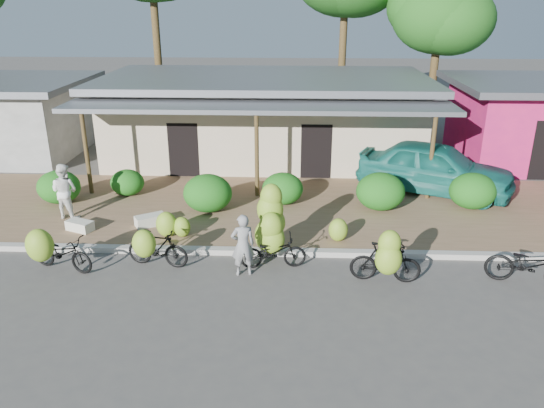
{
  "coord_description": "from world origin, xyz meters",
  "views": [
    {
      "loc": [
        1.19,
        -10.41,
        6.28
      ],
      "look_at": [
        0.64,
        2.56,
        1.2
      ],
      "focal_mm": 35.0,
      "sensor_mm": 36.0,
      "label": 1
    }
  ],
  "objects_px": {
    "bike_left": "(155,247)",
    "sack_near": "(151,220)",
    "bike_center": "(272,233)",
    "bystander": "(64,191)",
    "bike_right": "(386,260)",
    "sack_far": "(80,226)",
    "tree_near_right": "(435,12)",
    "vendor": "(243,245)",
    "bike_far_left": "(57,251)",
    "bike_far_right": "(530,265)",
    "teal_van": "(435,168)"
  },
  "relations": [
    {
      "from": "bike_right",
      "to": "bystander",
      "type": "bearing_deg",
      "value": 74.75
    },
    {
      "from": "bike_left",
      "to": "bike_center",
      "type": "relative_size",
      "value": 0.82
    },
    {
      "from": "bike_center",
      "to": "sack_near",
      "type": "distance_m",
      "value": 4.09
    },
    {
      "from": "bike_center",
      "to": "tree_near_right",
      "type": "bearing_deg",
      "value": -34.04
    },
    {
      "from": "bike_far_left",
      "to": "bike_center",
      "type": "distance_m",
      "value": 5.21
    },
    {
      "from": "bike_center",
      "to": "bystander",
      "type": "relative_size",
      "value": 1.21
    },
    {
      "from": "bystander",
      "to": "bike_center",
      "type": "bearing_deg",
      "value": 173.02
    },
    {
      "from": "sack_near",
      "to": "sack_far",
      "type": "bearing_deg",
      "value": -166.88
    },
    {
      "from": "tree_near_right",
      "to": "sack_near",
      "type": "bearing_deg",
      "value": -132.61
    },
    {
      "from": "tree_near_right",
      "to": "vendor",
      "type": "bearing_deg",
      "value": -118.03
    },
    {
      "from": "teal_van",
      "to": "bystander",
      "type": "bearing_deg",
      "value": 127.98
    },
    {
      "from": "bike_left",
      "to": "sack_near",
      "type": "height_order",
      "value": "bike_left"
    },
    {
      "from": "sack_near",
      "to": "bystander",
      "type": "bearing_deg",
      "value": 169.48
    },
    {
      "from": "bike_right",
      "to": "tree_near_right",
      "type": "bearing_deg",
      "value": -9.7
    },
    {
      "from": "bike_far_right",
      "to": "sack_far",
      "type": "xyz_separation_m",
      "value": [
        -11.51,
        2.36,
        -0.25
      ]
    },
    {
      "from": "bike_left",
      "to": "sack_near",
      "type": "relative_size",
      "value": 1.94
    },
    {
      "from": "tree_near_right",
      "to": "bike_far_right",
      "type": "height_order",
      "value": "tree_near_right"
    },
    {
      "from": "tree_near_right",
      "to": "bike_left",
      "type": "bearing_deg",
      "value": -125.13
    },
    {
      "from": "bike_far_left",
      "to": "teal_van",
      "type": "bearing_deg",
      "value": -42.89
    },
    {
      "from": "sack_far",
      "to": "bike_right",
      "type": "bearing_deg",
      "value": -17.17
    },
    {
      "from": "bike_far_left",
      "to": "vendor",
      "type": "bearing_deg",
      "value": -71.11
    },
    {
      "from": "tree_near_right",
      "to": "vendor",
      "type": "distance_m",
      "value": 16.26
    },
    {
      "from": "bike_far_left",
      "to": "bystander",
      "type": "distance_m",
      "value": 3.36
    },
    {
      "from": "bike_far_right",
      "to": "bystander",
      "type": "bearing_deg",
      "value": 93.74
    },
    {
      "from": "tree_near_right",
      "to": "sack_near",
      "type": "distance_m",
      "value": 16.03
    },
    {
      "from": "bike_left",
      "to": "bystander",
      "type": "height_order",
      "value": "bystander"
    },
    {
      "from": "tree_near_right",
      "to": "bike_far_left",
      "type": "height_order",
      "value": "tree_near_right"
    },
    {
      "from": "bike_left",
      "to": "vendor",
      "type": "relative_size",
      "value": 1.05
    },
    {
      "from": "bike_far_left",
      "to": "bike_right",
      "type": "xyz_separation_m",
      "value": [
        7.83,
        -0.3,
        0.1
      ]
    },
    {
      "from": "tree_near_right",
      "to": "bike_right",
      "type": "relative_size",
      "value": 4.32
    },
    {
      "from": "tree_near_right",
      "to": "teal_van",
      "type": "distance_m",
      "value": 9.32
    },
    {
      "from": "bike_far_right",
      "to": "teal_van",
      "type": "relative_size",
      "value": 0.41
    },
    {
      "from": "bike_right",
      "to": "sack_far",
      "type": "bearing_deg",
      "value": 78.8
    },
    {
      "from": "tree_near_right",
      "to": "bike_far_left",
      "type": "bearing_deg",
      "value": -130.52
    },
    {
      "from": "sack_far",
      "to": "bike_center",
      "type": "bearing_deg",
      "value": -14.79
    },
    {
      "from": "bystander",
      "to": "vendor",
      "type": "bearing_deg",
      "value": 165.09
    },
    {
      "from": "bike_center",
      "to": "vendor",
      "type": "xyz_separation_m",
      "value": [
        -0.66,
        -0.69,
        -0.02
      ]
    },
    {
      "from": "tree_near_right",
      "to": "sack_far",
      "type": "distance_m",
      "value": 17.6
    },
    {
      "from": "vendor",
      "to": "teal_van",
      "type": "relative_size",
      "value": 0.31
    },
    {
      "from": "tree_near_right",
      "to": "bystander",
      "type": "bearing_deg",
      "value": -140.42
    },
    {
      "from": "tree_near_right",
      "to": "bike_far_left",
      "type": "distance_m",
      "value": 18.83
    },
    {
      "from": "bike_right",
      "to": "teal_van",
      "type": "relative_size",
      "value": 0.33
    },
    {
      "from": "bike_left",
      "to": "sack_near",
      "type": "xyz_separation_m",
      "value": [
        -0.74,
        2.36,
        -0.3
      ]
    },
    {
      "from": "tree_near_right",
      "to": "bike_right",
      "type": "xyz_separation_m",
      "value": [
        -3.95,
        -14.08,
        -4.98
      ]
    },
    {
      "from": "bike_center",
      "to": "teal_van",
      "type": "distance_m",
      "value": 7.29
    },
    {
      "from": "bike_far_left",
      "to": "bystander",
      "type": "height_order",
      "value": "bystander"
    },
    {
      "from": "tree_near_right",
      "to": "bike_right",
      "type": "bearing_deg",
      "value": -105.67
    },
    {
      "from": "bike_far_left",
      "to": "bike_right",
      "type": "distance_m",
      "value": 7.83
    },
    {
      "from": "bike_right",
      "to": "vendor",
      "type": "height_order",
      "value": "bike_right"
    },
    {
      "from": "bike_far_right",
      "to": "teal_van",
      "type": "height_order",
      "value": "teal_van"
    }
  ]
}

